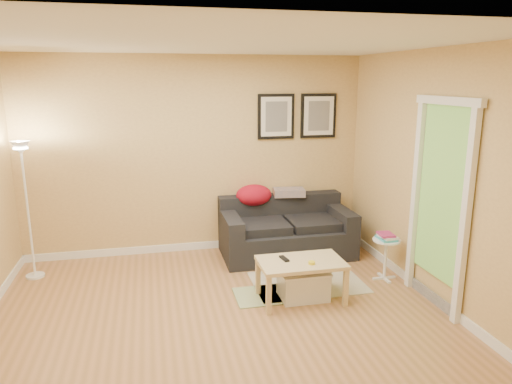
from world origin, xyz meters
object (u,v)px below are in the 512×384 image
coffee_table (301,280)px  storage_bin (303,284)px  sofa (287,228)px  side_table (385,259)px  book_stack (387,236)px  floor_lamp (28,214)px

coffee_table → storage_bin: bearing=28.0°
sofa → coffee_table: sofa is taller
side_table → book_stack: bearing=120.9°
sofa → storage_bin: 1.31m
coffee_table → side_table: (1.13, 0.30, 0.02)m
book_stack → floor_lamp: floor_lamp is taller
sofa → side_table: 1.37m
book_stack → side_table: bearing=-70.6°
book_stack → coffee_table: bearing=-176.4°
side_table → floor_lamp: 4.17m
side_table → floor_lamp: floor_lamp is taller
sofa → coffee_table: (-0.23, -1.32, -0.15)m
storage_bin → floor_lamp: 3.24m
coffee_table → side_table: bearing=1.0°
storage_bin → floor_lamp: size_ratio=0.32×
floor_lamp → book_stack: bearing=-13.6°
sofa → book_stack: sofa is taller
sofa → storage_bin: bearing=-98.4°
sofa → side_table: bearing=-48.6°
sofa → floor_lamp: size_ratio=1.04×
book_stack → storage_bin: bearing=-177.8°
side_table → floor_lamp: bearing=166.4°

